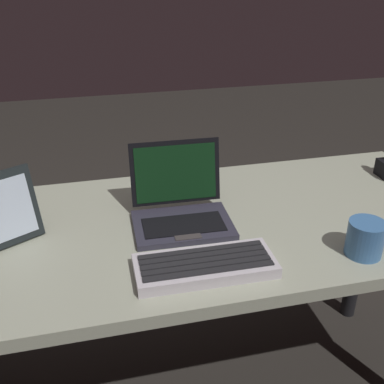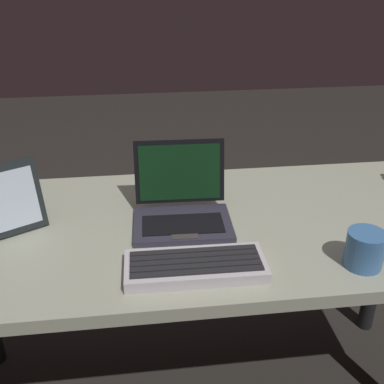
% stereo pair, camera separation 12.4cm
% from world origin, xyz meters
% --- Properties ---
extents(desk, '(1.61, 0.69, 0.73)m').
position_xyz_m(desk, '(0.00, 0.00, 0.64)').
color(desk, '#979B86').
rests_on(desk, ground).
extents(laptop_front, '(0.27, 0.23, 0.21)m').
position_xyz_m(laptop_front, '(-0.05, 0.02, 0.77)').
color(laptop_front, '#2B2A37').
rests_on(laptop_front, desk).
extents(external_keyboard, '(0.33, 0.14, 0.03)m').
position_xyz_m(external_keyboard, '(-0.04, -0.22, 0.74)').
color(external_keyboard, '#BDB6BE').
rests_on(external_keyboard, desk).
extents(photo_frame, '(0.16, 0.12, 0.19)m').
position_xyz_m(photo_frame, '(-0.50, 0.02, 0.83)').
color(photo_frame, black).
rests_on(photo_frame, desk).
extents(coffee_mug, '(0.14, 0.09, 0.09)m').
position_xyz_m(coffee_mug, '(0.36, -0.24, 0.77)').
color(coffee_mug, teal).
rests_on(coffee_mug, desk).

